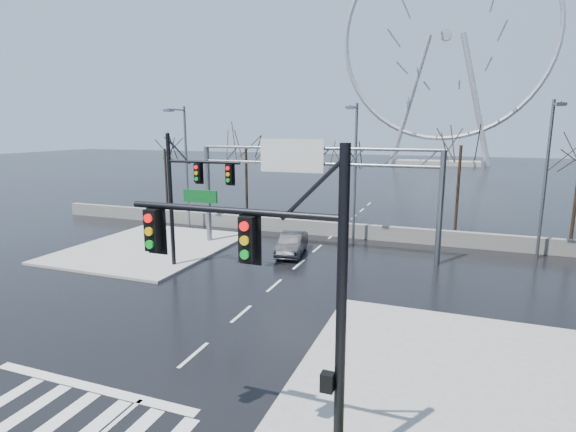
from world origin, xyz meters
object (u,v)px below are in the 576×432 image
at_px(ferris_wheel, 446,44).
at_px(car, 292,244).
at_px(signal_mast_far, 186,189).
at_px(sign_gantry, 308,176).
at_px(signal_mast_near, 284,280).

relative_size(ferris_wheel, car, 11.72).
distance_m(signal_mast_far, ferris_wheel, 89.30).
bearing_deg(sign_gantry, car, -132.04).
bearing_deg(sign_gantry, signal_mast_near, -73.81).
relative_size(signal_mast_far, ferris_wheel, 0.16).
bearing_deg(signal_mast_far, signal_mast_near, -49.74).
bearing_deg(sign_gantry, signal_mast_far, -132.47).
distance_m(signal_mast_far, sign_gantry, 8.14).
bearing_deg(signal_mast_far, ferris_wheel, 82.80).
bearing_deg(ferris_wheel, car, -94.38).
distance_m(ferris_wheel, car, 85.07).
relative_size(signal_mast_near, signal_mast_far, 1.00).
relative_size(sign_gantry, ferris_wheel, 0.32).
distance_m(sign_gantry, ferris_wheel, 82.91).
bearing_deg(signal_mast_far, car, 47.45).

